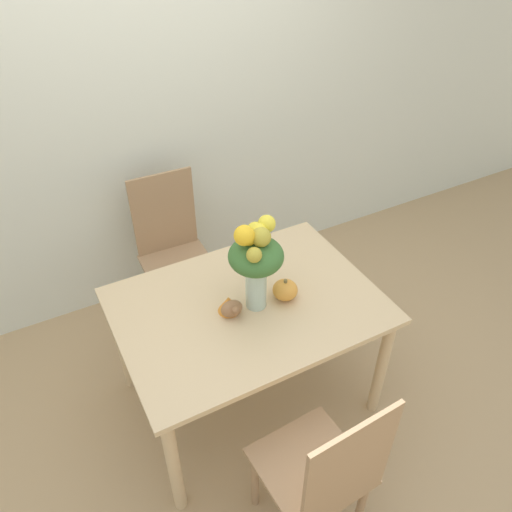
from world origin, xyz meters
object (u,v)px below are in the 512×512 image
pumpkin (285,290)px  turkey_figurine (230,306)px  flower_vase (256,257)px  dining_chair_near_window (174,251)px  dining_chair_far_side (323,474)px

pumpkin → turkey_figurine: 0.29m
flower_vase → dining_chair_near_window: 1.02m
dining_chair_near_window → flower_vase: bearing=-80.4°
pumpkin → turkey_figurine: (-0.29, 0.03, -0.01)m
turkey_figurine → dining_chair_far_side: bearing=-88.1°
pumpkin → dining_chair_near_window: bearing=106.8°
pumpkin → dining_chair_far_side: dining_chair_far_side is taller
turkey_figurine → dining_chair_near_window: bearing=89.0°
pumpkin → turkey_figurine: size_ratio=0.86×
turkey_figurine → dining_chair_near_window: 0.91m
flower_vase → turkey_figurine: size_ratio=3.35×
dining_chair_near_window → turkey_figurine: bearing=-89.3°
dining_chair_far_side → pumpkin: bearing=-111.9°
flower_vase → turkey_figurine: 0.28m
flower_vase → dining_chair_near_window: (-0.12, 0.87, -0.52)m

